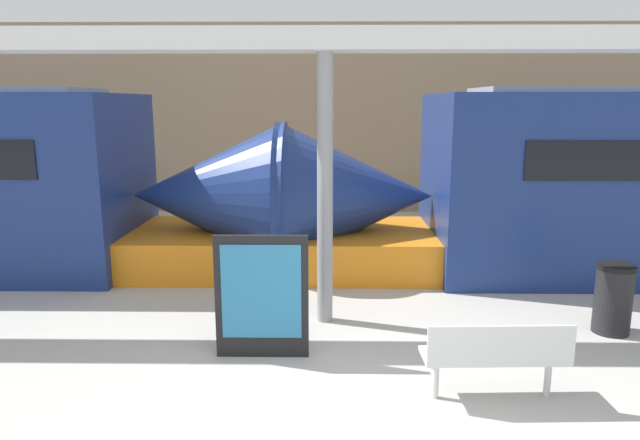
% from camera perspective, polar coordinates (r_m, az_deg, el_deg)
% --- Properties ---
extents(station_wall, '(56.00, 0.20, 5.00)m').
position_cam_1_polar(station_wall, '(15.55, 2.25, 10.01)').
color(station_wall, '#9E8460').
rests_on(station_wall, ground_plane).
extents(bench_near, '(1.45, 0.49, 0.85)m').
position_cam_1_polar(bench_near, '(6.05, 17.21, -12.61)').
color(bench_near, silver).
rests_on(bench_near, ground_plane).
extents(trash_bin, '(0.48, 0.48, 0.92)m').
position_cam_1_polar(trash_bin, '(8.35, 27.27, -6.99)').
color(trash_bin, black).
rests_on(trash_bin, ground_plane).
extents(poster_board, '(1.09, 0.07, 1.47)m').
position_cam_1_polar(poster_board, '(6.69, -5.85, -7.61)').
color(poster_board, black).
rests_on(poster_board, ground_plane).
extents(support_column_near, '(0.21, 0.21, 3.58)m').
position_cam_1_polar(support_column_near, '(7.53, 0.51, 2.81)').
color(support_column_near, gray).
rests_on(support_column_near, ground_plane).
extents(canopy_beam, '(28.00, 0.60, 0.28)m').
position_cam_1_polar(canopy_beam, '(7.48, 0.53, 17.57)').
color(canopy_beam, silver).
rests_on(canopy_beam, support_column_near).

